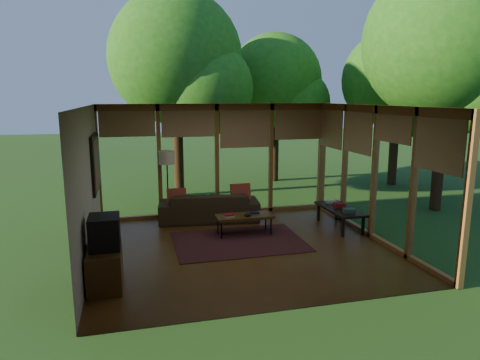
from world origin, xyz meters
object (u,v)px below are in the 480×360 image
object	(u,v)px
media_cabinet	(105,266)
side_console	(340,210)
television	(104,232)
floor_lamp	(167,162)
coffee_table	(244,217)
sofa	(209,206)

from	to	relation	value
media_cabinet	side_console	xyz separation A→B (m)	(4.87, 1.77, 0.11)
media_cabinet	television	world-z (taller)	television
floor_lamp	coffee_table	distance (m)	2.27
television	side_console	size ratio (longest dim) A/B	0.39
sofa	side_console	xyz separation A→B (m)	(2.70, -1.28, 0.07)
sofa	coffee_table	size ratio (longest dim) A/B	1.92
television	floor_lamp	world-z (taller)	floor_lamp
television	floor_lamp	xyz separation A→B (m)	(1.23, 3.25, 0.56)
sofa	media_cabinet	size ratio (longest dim) A/B	2.30
side_console	coffee_table	bearing A→B (deg)	178.38
media_cabinet	television	bearing A→B (deg)	0.00
sofa	side_console	distance (m)	2.99
media_cabinet	side_console	distance (m)	5.18
sofa	media_cabinet	world-z (taller)	sofa
media_cabinet	coffee_table	world-z (taller)	media_cabinet
television	coffee_table	bearing A→B (deg)	34.26
sofa	floor_lamp	distance (m)	1.43
television	floor_lamp	size ratio (longest dim) A/B	0.33
side_console	media_cabinet	bearing A→B (deg)	-160.06
floor_lamp	side_console	bearing A→B (deg)	-22.20
side_console	sofa	bearing A→B (deg)	154.59
television	floor_lamp	bearing A→B (deg)	69.32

